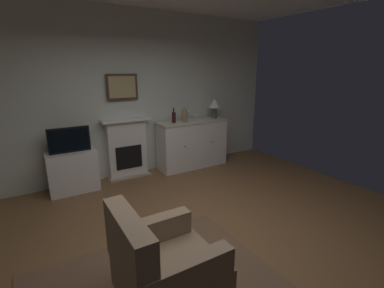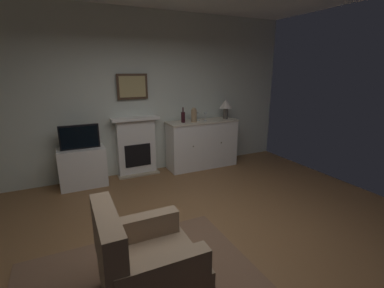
{
  "view_description": "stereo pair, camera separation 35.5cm",
  "coord_description": "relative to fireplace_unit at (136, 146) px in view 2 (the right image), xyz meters",
  "views": [
    {
      "loc": [
        -1.57,
        -2.27,
        1.95
      ],
      "look_at": [
        0.22,
        0.65,
        1.0
      ],
      "focal_mm": 25.47,
      "sensor_mm": 36.0,
      "label": 1
    },
    {
      "loc": [
        -1.26,
        -2.44,
        1.95
      ],
      "look_at": [
        0.22,
        0.65,
        1.0
      ],
      "focal_mm": 25.47,
      "sensor_mm": 36.0,
      "label": 2
    }
  ],
  "objects": [
    {
      "name": "wine_glass_left",
      "position": [
        1.23,
        -0.14,
        0.53
      ],
      "size": [
        0.07,
        0.07,
        0.16
      ],
      "color": "silver",
      "rests_on": "sideboard_cabinet"
    },
    {
      "name": "wine_bottle",
      "position": [
        0.88,
        -0.19,
        0.52
      ],
      "size": [
        0.08,
        0.08,
        0.29
      ],
      "color": "#331419",
      "rests_on": "sideboard_cabinet"
    },
    {
      "name": "tv_set",
      "position": [
        -0.98,
        -0.19,
        0.32
      ],
      "size": [
        0.62,
        0.07,
        0.4
      ],
      "color": "black",
      "rests_on": "tv_cabinet"
    },
    {
      "name": "wall_rear",
      "position": [
        0.08,
        0.13,
        0.94
      ],
      "size": [
        6.31,
        0.06,
        2.97
      ],
      "primitive_type": "cube",
      "color": "silver",
      "rests_on": "ground_plane"
    },
    {
      "name": "wine_glass_center",
      "position": [
        1.34,
        -0.23,
        0.53
      ],
      "size": [
        0.07,
        0.07,
        0.16
      ],
      "color": "silver",
      "rests_on": "sideboard_cabinet"
    },
    {
      "name": "armchair",
      "position": [
        -0.71,
        -2.99,
        -0.17
      ],
      "size": [
        0.81,
        0.78,
        0.92
      ],
      "color": "#8C7259",
      "rests_on": "ground_plane"
    },
    {
      "name": "fireplace_unit",
      "position": [
        0.0,
        0.0,
        0.0
      ],
      "size": [
        0.87,
        0.3,
        1.1
      ],
      "color": "white",
      "rests_on": "ground_plane"
    },
    {
      "name": "ground_plane",
      "position": [
        0.08,
        -2.45,
        -0.6
      ],
      "size": [
        6.31,
        5.21,
        0.1
      ],
      "primitive_type": "cube",
      "color": "brown",
      "rests_on": "ground"
    },
    {
      "name": "sideboard_cabinet",
      "position": [
        1.3,
        -0.18,
        -0.07
      ],
      "size": [
        1.44,
        0.49,
        0.96
      ],
      "color": "white",
      "rests_on": "ground_plane"
    },
    {
      "name": "area_rug",
      "position": [
        -0.71,
        -2.84,
        -0.54
      ],
      "size": [
        2.23,
        1.73,
        0.02
      ],
      "primitive_type": "cube",
      "color": "brown",
      "rests_on": "ground_plane"
    },
    {
      "name": "tv_cabinet",
      "position": [
        -0.97,
        -0.16,
        -0.21
      ],
      "size": [
        0.75,
        0.42,
        0.67
      ],
      "color": "white",
      "rests_on": "ground_plane"
    },
    {
      "name": "vase_decorative",
      "position": [
        1.09,
        -0.23,
        0.55
      ],
      "size": [
        0.11,
        0.11,
        0.28
      ],
      "color": "#9E7F5B",
      "rests_on": "sideboard_cabinet"
    },
    {
      "name": "table_lamp",
      "position": [
        1.84,
        -0.18,
        0.69
      ],
      "size": [
        0.26,
        0.26,
        0.4
      ],
      "color": "#4C4742",
      "rests_on": "sideboard_cabinet"
    },
    {
      "name": "framed_picture",
      "position": [
        0.0,
        0.05,
        1.1
      ],
      "size": [
        0.55,
        0.04,
        0.45
      ],
      "color": "#473323"
    }
  ]
}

